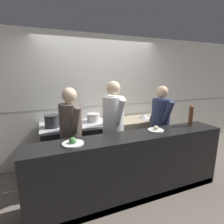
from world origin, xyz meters
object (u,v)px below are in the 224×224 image
oven_range (76,147)px  mixing_bowl_steel (144,116)px  braising_pot (93,117)px  plated_dish_main (73,143)px  stock_pot (52,121)px  chef_sous (113,127)px  plated_dish_appetiser (156,129)px  chef_head_cook (71,135)px  sauce_pot (75,117)px  pepper_mill (191,115)px  chef_line (160,125)px

oven_range → mixing_bowl_steel: size_ratio=5.04×
braising_pot → plated_dish_main: bearing=-117.3°
oven_range → stock_pot: size_ratio=4.69×
stock_pot → plated_dish_main: stock_pot is taller
oven_range → chef_sous: bearing=-46.4°
plated_dish_appetiser → chef_head_cook: bearing=159.1°
braising_pot → plated_dish_appetiser: braising_pot is taller
chef_head_cook → plated_dish_appetiser: bearing=-31.1°
sauce_pot → pepper_mill: pepper_mill is taller
stock_pot → chef_line: (1.86, -0.53, -0.13)m
mixing_bowl_steel → pepper_mill: 1.07m
mixing_bowl_steel → plated_dish_main: (-1.70, -1.08, 0.06)m
plated_dish_main → pepper_mill: 1.96m
sauce_pot → chef_line: (1.44, -0.62, -0.13)m
chef_line → stock_pot: bearing=169.0°
sauce_pot → mixing_bowl_steel: sauce_pot is taller
plated_dish_appetiser → chef_line: size_ratio=0.15×
braising_pot → chef_sous: (0.17, -0.60, -0.05)m
braising_pot → mixing_bowl_steel: braising_pot is taller
stock_pot → chef_sous: bearing=-28.6°
plated_dish_main → pepper_mill: (1.95, 0.07, 0.16)m
plated_dish_main → chef_line: bearing=16.5°
oven_range → plated_dish_main: 1.23m
oven_range → plated_dish_main: bearing=-101.0°
pepper_mill → plated_dish_main: bearing=-178.1°
plated_dish_main → plated_dish_appetiser: 1.26m
plated_dish_main → sauce_pot: bearing=78.2°
sauce_pot → plated_dish_main: 1.15m
plated_dish_appetiser → chef_line: bearing=46.6°
stock_pot → braising_pot: size_ratio=1.05×
stock_pot → mixing_bowl_steel: (1.88, 0.05, -0.10)m
plated_dish_appetiser → oven_range: bearing=135.3°
mixing_bowl_steel → plated_dish_main: size_ratio=0.91×
oven_range → plated_dish_appetiser: plated_dish_appetiser is taller
oven_range → pepper_mill: 2.13m
oven_range → pepper_mill: size_ratio=3.55×
pepper_mill → braising_pot: bearing=142.3°
mixing_bowl_steel → chef_sous: (-0.95, -0.56, 0.02)m
pepper_mill → chef_line: 0.57m
oven_range → pepper_mill: pepper_mill is taller
pepper_mill → chef_sous: (-1.20, 0.46, -0.20)m
chef_head_cook → chef_sous: (0.69, 0.01, 0.05)m
chef_sous → plated_dish_main: bearing=-147.3°
stock_pot → pepper_mill: 2.34m
stock_pot → chef_line: chef_line is taller
sauce_pot → mixing_bowl_steel: bearing=-1.5°
plated_dish_appetiser → stock_pot: bearing=145.9°
chef_sous → chef_line: chef_sous is taller
oven_range → plated_dish_main: size_ratio=4.59×
pepper_mill → chef_head_cook: size_ratio=0.21×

